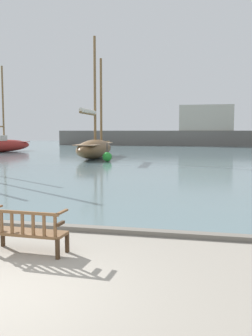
{
  "coord_description": "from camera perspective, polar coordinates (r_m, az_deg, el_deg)",
  "views": [
    {
      "loc": [
        3.16,
        -4.95,
        2.51
      ],
      "look_at": [
        -0.25,
        10.0,
        1.0
      ],
      "focal_mm": 40.0,
      "sensor_mm": 36.0,
      "label": 1
    }
  ],
  "objects": [
    {
      "name": "quay_edge_kerb",
      "position": [
        9.67,
        -6.78,
        -9.11
      ],
      "size": [
        40.0,
        0.3,
        0.12
      ],
      "primitive_type": "cube",
      "color": "slate",
      "rests_on": "ground"
    },
    {
      "name": "sailboat_far_port",
      "position": [
        33.9,
        -4.79,
        3.26
      ],
      "size": [
        2.96,
        11.17,
        10.8
      ],
      "color": "brown",
      "rests_on": "harbor_water"
    },
    {
      "name": "park_bench",
      "position": [
        8.07,
        -14.79,
        -9.22
      ],
      "size": [
        1.62,
        0.59,
        0.92
      ],
      "color": "#3D2A19",
      "rests_on": "ground"
    },
    {
      "name": "sailboat_outer_starboard",
      "position": [
        46.39,
        -18.29,
        3.4
      ],
      "size": [
        4.49,
        8.34,
        9.96
      ],
      "color": "maroon",
      "rests_on": "harbor_water"
    },
    {
      "name": "channel_buoy",
      "position": [
        30.07,
        -2.9,
        1.72
      ],
      "size": [
        0.75,
        0.75,
        1.45
      ],
      "color": "green",
      "rests_on": "harbor_water"
    },
    {
      "name": "harbor_water",
      "position": [
        49.11,
        9.15,
        2.68
      ],
      "size": [
        100.0,
        80.0,
        0.08
      ],
      "primitive_type": "cube",
      "color": "slate",
      "rests_on": "ground"
    },
    {
      "name": "far_breakwater",
      "position": [
        62.96,
        10.43,
        5.06
      ],
      "size": [
        45.94,
        2.4,
        6.77
      ],
      "color": "#66605B",
      "rests_on": "ground"
    }
  ]
}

